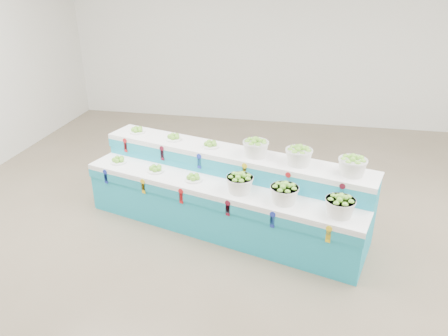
{
  "coord_description": "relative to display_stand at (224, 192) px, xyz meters",
  "views": [
    {
      "loc": [
        0.36,
        -4.55,
        3.24
      ],
      "look_at": [
        -0.61,
        0.42,
        0.87
      ],
      "focal_mm": 34.14,
      "sensor_mm": 36.0,
      "label": 1
    }
  ],
  "objects": [
    {
      "name": "basket_upper_left",
      "position": [
        0.39,
        0.14,
        0.63
      ],
      "size": [
        0.42,
        0.42,
        0.24
      ],
      "primitive_type": null,
      "rotation": [
        0.0,
        0.0,
        -0.28
      ],
      "color": "silver",
      "rests_on": "display_stand"
    },
    {
      "name": "plate_upper_right",
      "position": [
        -0.25,
        0.32,
        0.56
      ],
      "size": [
        0.29,
        0.29,
        0.09
      ],
      "primitive_type": "cylinder",
      "rotation": [
        0.0,
        0.0,
        -0.28
      ],
      "color": "white",
      "rests_on": "display_stand"
    },
    {
      "name": "plate_lower_right",
      "position": [
        -0.38,
        -0.14,
        0.26
      ],
      "size": [
        0.29,
        0.29,
        0.09
      ],
      "primitive_type": "cylinder",
      "rotation": [
        0.0,
        0.0,
        -0.28
      ],
      "color": "white",
      "rests_on": "display_stand"
    },
    {
      "name": "basket_lower_mid",
      "position": [
        0.82,
        -0.48,
        0.33
      ],
      "size": [
        0.42,
        0.42,
        0.24
      ],
      "primitive_type": null,
      "rotation": [
        0.0,
        0.0,
        -0.28
      ],
      "color": "silver",
      "rests_on": "display_stand"
    },
    {
      "name": "basket_upper_right",
      "position": [
        1.58,
        -0.2,
        0.63
      ],
      "size": [
        0.42,
        0.42,
        0.24
      ],
      "primitive_type": null,
      "rotation": [
        0.0,
        0.0,
        -0.28
      ],
      "color": "silver",
      "rests_on": "display_stand"
    },
    {
      "name": "back_wall",
      "position": [
        0.61,
        4.58,
        1.49
      ],
      "size": [
        10.0,
        0.0,
        10.0
      ],
      "primitive_type": "plane",
      "rotation": [
        1.57,
        0.0,
        0.0
      ],
      "color": "silver",
      "rests_on": "ground"
    },
    {
      "name": "plate_lower_left",
      "position": [
        -1.58,
        0.2,
        0.26
      ],
      "size": [
        0.29,
        0.29,
        0.09
      ],
      "primitive_type": "cylinder",
      "rotation": [
        0.0,
        0.0,
        -0.28
      ],
      "color": "white",
      "rests_on": "display_stand"
    },
    {
      "name": "plate_upper_left",
      "position": [
        -1.45,
        0.66,
        0.56
      ],
      "size": [
        0.29,
        0.29,
        0.09
      ],
      "primitive_type": "cylinder",
      "rotation": [
        0.0,
        0.0,
        -0.28
      ],
      "color": "white",
      "rests_on": "display_stand"
    },
    {
      "name": "basket_upper_mid",
      "position": [
        0.95,
        -0.02,
        0.63
      ],
      "size": [
        0.42,
        0.42,
        0.24
      ],
      "primitive_type": null,
      "rotation": [
        0.0,
        0.0,
        -0.28
      ],
      "color": "silver",
      "rests_on": "display_stand"
    },
    {
      "name": "ground",
      "position": [
        0.61,
        -0.42,
        -0.51
      ],
      "size": [
        10.0,
        10.0,
        0.0
      ],
      "primitive_type": "plane",
      "color": "brown",
      "rests_on": "ground"
    },
    {
      "name": "basket_lower_right",
      "position": [
        1.45,
        -0.66,
        0.33
      ],
      "size": [
        0.42,
        0.42,
        0.24
      ],
      "primitive_type": null,
      "rotation": [
        0.0,
        0.0,
        -0.28
      ],
      "color": "silver",
      "rests_on": "display_stand"
    },
    {
      "name": "display_stand",
      "position": [
        0.0,
        0.0,
        0.0
      ],
      "size": [
        3.99,
        2.02,
        1.02
      ],
      "primitive_type": null,
      "rotation": [
        0.0,
        0.0,
        -0.28
      ],
      "color": "#1EA4C3",
      "rests_on": "ground"
    },
    {
      "name": "plate_upper_mid",
      "position": [
        -0.83,
        0.48,
        0.56
      ],
      "size": [
        0.29,
        0.29,
        0.09
      ],
      "primitive_type": "cylinder",
      "rotation": [
        0.0,
        0.0,
        -0.28
      ],
      "color": "white",
      "rests_on": "display_stand"
    },
    {
      "name": "basket_lower_left",
      "position": [
        0.26,
        -0.32,
        0.33
      ],
      "size": [
        0.42,
        0.42,
        0.24
      ],
      "primitive_type": null,
      "rotation": [
        0.0,
        0.0,
        -0.28
      ],
      "color": "silver",
      "rests_on": "display_stand"
    },
    {
      "name": "plate_lower_mid",
      "position": [
        -0.96,
        0.02,
        0.26
      ],
      "size": [
        0.29,
        0.29,
        0.09
      ],
      "primitive_type": "cylinder",
      "rotation": [
        0.0,
        0.0,
        -0.28
      ],
      "color": "white",
      "rests_on": "display_stand"
    }
  ]
}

